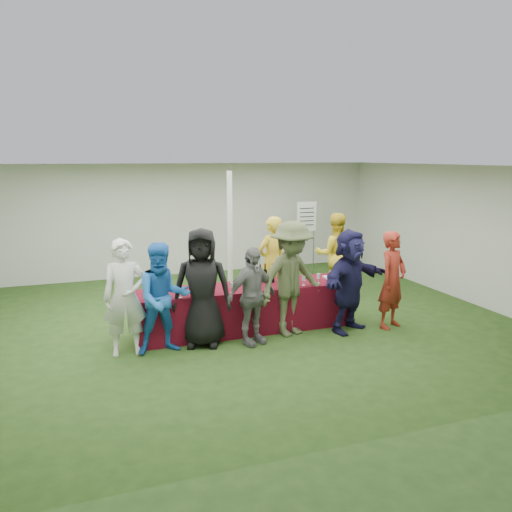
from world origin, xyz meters
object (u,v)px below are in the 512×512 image
object	(u,v)px
wine_list_sign	(307,222)
customer_0	(125,298)
staff_back	(335,254)
customer_3	(252,296)
customer_6	(392,280)
staff_pourer	(272,262)
customer_4	(291,279)
customer_1	(163,298)
customer_2	(202,288)
dump_bucket	(336,277)
customer_5	(350,281)
serving_table	(245,308)

from	to	relation	value
wine_list_sign	customer_0	distance (m)	5.81
staff_back	customer_3	distance (m)	3.29
customer_3	customer_6	world-z (taller)	customer_6
staff_pourer	customer_4	distance (m)	1.61
customer_1	customer_2	size ratio (longest dim) A/B	0.91
dump_bucket	customer_5	xyz separation A→B (m)	(0.04, -0.38, 0.02)
serving_table	customer_2	distance (m)	1.06
serving_table	customer_1	world-z (taller)	customer_1
customer_1	customer_3	xyz separation A→B (m)	(1.33, -0.11, -0.06)
staff_back	customer_6	xyz separation A→B (m)	(-0.06, -2.14, -0.04)
dump_bucket	customer_5	distance (m)	0.39
customer_0	customer_1	xyz separation A→B (m)	(0.53, -0.11, -0.03)
staff_back	customer_3	bearing A→B (deg)	58.39
staff_back	customer_5	xyz separation A→B (m)	(-0.83, -2.05, -0.01)
customer_5	wine_list_sign	bearing A→B (deg)	48.80
wine_list_sign	staff_pourer	distance (m)	2.68
serving_table	staff_back	size ratio (longest dim) A/B	2.09
staff_back	customer_4	distance (m)	2.63
customer_2	dump_bucket	bearing A→B (deg)	23.24
staff_back	customer_5	world-z (taller)	staff_back
dump_bucket	customer_6	distance (m)	0.93
wine_list_sign	customer_3	xyz separation A→B (m)	(-2.69, -3.81, -0.55)
staff_back	customer_2	world-z (taller)	customer_2
staff_pourer	customer_1	size ratio (longest dim) A/B	1.06
dump_bucket	customer_1	xyz separation A→B (m)	(-3.00, -0.31, -0.01)
customer_0	customer_1	distance (m)	0.54
customer_1	customer_2	world-z (taller)	customer_2
customer_0	customer_2	bearing A→B (deg)	2.25
wine_list_sign	customer_0	bearing A→B (deg)	-141.74
customer_5	customer_4	bearing A→B (deg)	144.67
serving_table	customer_3	world-z (taller)	customer_3
serving_table	wine_list_sign	xyz separation A→B (m)	(2.60, 3.18, 0.94)
customer_4	serving_table	bearing A→B (deg)	127.86
wine_list_sign	customer_1	bearing A→B (deg)	-137.35
customer_1	customer_4	size ratio (longest dim) A/B	0.89
dump_bucket	customer_6	bearing A→B (deg)	-30.28
serving_table	staff_pourer	world-z (taller)	staff_pourer
dump_bucket	customer_0	bearing A→B (deg)	-176.88
dump_bucket	wine_list_sign	size ratio (longest dim) A/B	0.14
customer_2	customer_4	world-z (taller)	customer_4
staff_back	customer_2	size ratio (longest dim) A/B	0.95
staff_pourer	customer_1	world-z (taller)	staff_pourer
customer_5	customer_6	bearing A→B (deg)	-33.00
customer_0	customer_1	world-z (taller)	customer_0
customer_3	customer_6	xyz separation A→B (m)	(2.48, -0.05, 0.06)
staff_pourer	customer_4	size ratio (longest dim) A/B	0.94
customer_5	dump_bucket	bearing A→B (deg)	68.89
customer_1	customer_4	bearing A→B (deg)	-1.87
customer_0	customer_4	size ratio (longest dim) A/B	0.92
staff_pourer	customer_2	world-z (taller)	customer_2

